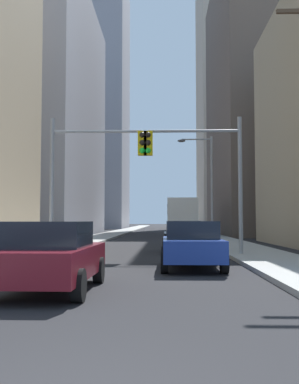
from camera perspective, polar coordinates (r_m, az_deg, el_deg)
name	(u,v)px	position (r m, az deg, el deg)	size (l,w,h in m)	color
sidewalk_left	(115,233)	(53.91, -4.23, -5.07)	(2.85, 160.00, 0.15)	#9E9E99
sidewalk_right	(200,233)	(53.76, 6.23, -5.06)	(2.85, 160.00, 0.15)	#9E9E99
city_bus	(182,216)	(43.23, 3.99, -3.00)	(2.75, 11.55, 3.40)	silver
sedan_maroon	(50,256)	(10.38, -12.11, -7.70)	(1.95, 4.22, 1.52)	maroon
sedan_blue	(192,245)	(14.90, 5.21, -6.47)	(1.95, 4.21, 1.52)	navy
sedan_black	(183,237)	(22.25, 4.14, -5.50)	(1.95, 4.20, 1.52)	black
traffic_signal_near_left	(93,162)	(20.22, -6.92, 3.67)	(4.20, 0.44, 6.00)	gray
traffic_signal_near_right	(198,162)	(20.03, 5.95, 3.73)	(4.22, 0.44, 6.00)	gray
street_lamp_right	(206,178)	(32.95, 6.98, 1.74)	(2.49, 0.32, 7.50)	gray
building_left_mid_office	(14,115)	(53.70, -16.34, 9.02)	(16.86, 25.05, 26.14)	#93939E
building_left_far_tower	(66,104)	(97.47, -10.24, 10.66)	(24.67, 18.76, 50.67)	#93939E
building_right_far_highrise	(241,81)	(95.61, 11.14, 13.22)	(16.29, 19.01, 57.94)	#B7A893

